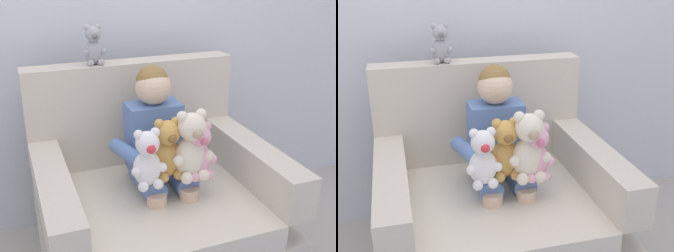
% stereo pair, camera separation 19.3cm
% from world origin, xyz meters
% --- Properties ---
extents(armchair, '(1.10, 0.95, 1.02)m').
position_xyz_m(armchair, '(0.00, 0.04, 0.32)').
color(armchair, beige).
rests_on(armchair, ground).
extents(seated_child, '(0.45, 0.39, 0.82)m').
position_xyz_m(seated_child, '(0.03, 0.08, 0.68)').
color(seated_child, '#597AB7').
rests_on(seated_child, armchair).
extents(plush_honey, '(0.17, 0.14, 0.29)m').
position_xyz_m(plush_honey, '(0.03, -0.07, 0.71)').
color(plush_honey, gold).
rests_on(plush_honey, armchair).
extents(plush_pink, '(0.16, 0.13, 0.27)m').
position_xyz_m(plush_pink, '(0.16, -0.12, 0.70)').
color(plush_pink, '#EAA8BC').
rests_on(plush_pink, armchair).
extents(plush_white, '(0.16, 0.13, 0.27)m').
position_xyz_m(plush_white, '(-0.09, -0.12, 0.71)').
color(plush_white, white).
rests_on(plush_white, armchair).
extents(plush_cream, '(0.19, 0.16, 0.33)m').
position_xyz_m(plush_cream, '(0.12, -0.11, 0.73)').
color(plush_cream, silver).
rests_on(plush_cream, armchair).
extents(plush_grey_on_backrest, '(0.12, 0.10, 0.20)m').
position_xyz_m(plush_grey_on_backrest, '(-0.18, 0.40, 1.11)').
color(plush_grey_on_backrest, '#9E9EA3').
rests_on(plush_grey_on_backrest, armchair).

